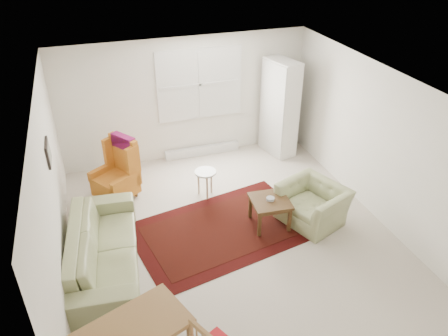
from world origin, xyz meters
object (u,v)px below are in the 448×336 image
object	(u,v)px
stool	(206,183)
cabinet	(280,108)
coffee_table	(269,212)
armchair	(313,201)
sofa	(102,241)
wingback_chair	(114,171)

from	to	relation	value
stool	cabinet	world-z (taller)	cabinet
coffee_table	cabinet	world-z (taller)	cabinet
armchair	sofa	bearing A→B (deg)	-110.60
sofa	armchair	bearing A→B (deg)	-83.08
sofa	cabinet	xyz separation A→B (m)	(3.85, 2.47, 0.52)
coffee_table	cabinet	bearing A→B (deg)	62.73
stool	armchair	bearing A→B (deg)	-40.68
wingback_chair	coffee_table	size ratio (longest dim) A/B	1.89
armchair	wingback_chair	size ratio (longest dim) A/B	0.88
stool	cabinet	bearing A→B (deg)	30.64
sofa	wingback_chair	world-z (taller)	wingback_chair
wingback_chair	stool	distance (m)	1.64
sofa	wingback_chair	bearing A→B (deg)	-5.30
sofa	armchair	distance (m)	3.38
cabinet	armchair	bearing A→B (deg)	-114.42
wingback_chair	cabinet	xyz separation A→B (m)	(3.49, 0.72, 0.43)
sofa	coffee_table	xyz separation A→B (m)	(2.66, 0.16, -0.23)
armchair	cabinet	distance (m)	2.54
armchair	coffee_table	distance (m)	0.75
sofa	wingback_chair	distance (m)	1.79
armchair	cabinet	world-z (taller)	cabinet
armchair	cabinet	xyz separation A→B (m)	(0.47, 2.42, 0.61)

